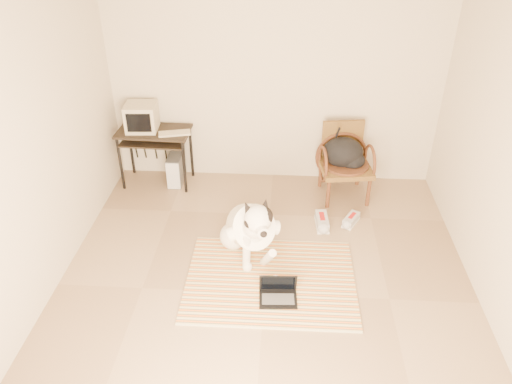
# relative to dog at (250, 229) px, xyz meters

# --- Properties ---
(floor) EXTENTS (4.50, 4.50, 0.00)m
(floor) POSITION_rel_dog_xyz_m (0.17, -0.57, -0.34)
(floor) COLOR #907558
(floor) RESTS_ON ground
(wall_back) EXTENTS (4.50, 0.00, 4.50)m
(wall_back) POSITION_rel_dog_xyz_m (0.17, 1.68, 1.01)
(wall_back) COLOR beige
(wall_back) RESTS_ON floor
(wall_left) EXTENTS (0.00, 4.50, 4.50)m
(wall_left) POSITION_rel_dog_xyz_m (-1.83, -0.57, 1.01)
(wall_left) COLOR beige
(wall_left) RESTS_ON floor
(rug) EXTENTS (1.64, 1.26, 0.02)m
(rug) POSITION_rel_dog_xyz_m (0.22, -0.38, -0.33)
(rug) COLOR orange
(rug) RESTS_ON floor
(dog) EXTENTS (0.66, 1.06, 0.85)m
(dog) POSITION_rel_dog_xyz_m (0.00, 0.00, 0.00)
(dog) COLOR white
(dog) RESTS_ON rug
(laptop) EXTENTS (0.36, 0.27, 0.24)m
(laptop) POSITION_rel_dog_xyz_m (0.30, -0.63, -0.26)
(laptop) COLOR black
(laptop) RESTS_ON rug
(computer_desk) EXTENTS (0.90, 0.52, 0.73)m
(computer_desk) POSITION_rel_dog_xyz_m (-1.29, 1.40, 0.29)
(computer_desk) COLOR black
(computer_desk) RESTS_ON floor
(crt_monitor) EXTENTS (0.39, 0.37, 0.33)m
(crt_monitor) POSITION_rel_dog_xyz_m (-1.42, 1.43, 0.56)
(crt_monitor) COLOR #B2A68B
(crt_monitor) RESTS_ON computer_desk
(desk_keyboard) EXTENTS (0.40, 0.23, 0.02)m
(desk_keyboard) POSITION_rel_dog_xyz_m (-1.01, 1.32, 0.41)
(desk_keyboard) COLOR #B2A68B
(desk_keyboard) RESTS_ON computer_desk
(pc_tower) EXTENTS (0.18, 0.41, 0.38)m
(pc_tower) POSITION_rel_dog_xyz_m (-1.06, 1.43, -0.15)
(pc_tower) COLOR #464649
(pc_tower) RESTS_ON floor
(rattan_chair) EXTENTS (0.66, 0.64, 0.89)m
(rattan_chair) POSITION_rel_dog_xyz_m (1.05, 1.28, 0.11)
(rattan_chair) COLOR brown
(rattan_chair) RESTS_ON floor
(backpack) EXTENTS (0.50, 0.40, 0.35)m
(backpack) POSITION_rel_dog_xyz_m (1.03, 1.25, 0.24)
(backpack) COLOR black
(backpack) RESTS_ON rattan_chair
(sneaker_left) EXTENTS (0.16, 0.34, 0.12)m
(sneaker_left) POSITION_rel_dog_xyz_m (0.77, 0.57, -0.29)
(sneaker_left) COLOR silver
(sneaker_left) RESTS_ON floor
(sneaker_right) EXTENTS (0.23, 0.30, 0.10)m
(sneaker_right) POSITION_rel_dog_xyz_m (1.10, 0.64, -0.29)
(sneaker_right) COLOR silver
(sneaker_right) RESTS_ON floor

